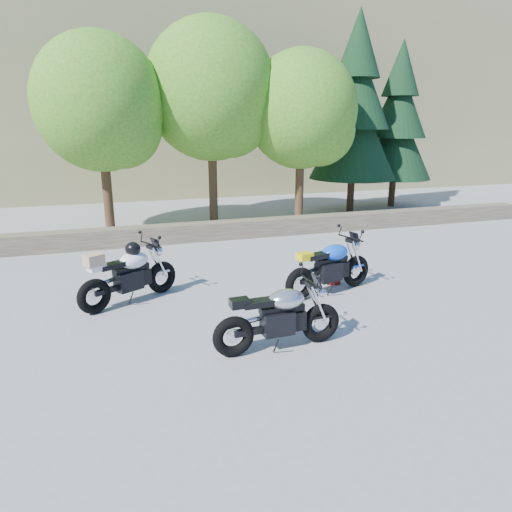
{
  "coord_description": "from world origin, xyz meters",
  "views": [
    {
      "loc": [
        -2.34,
        -7.08,
        3.21
      ],
      "look_at": [
        0.2,
        1.0,
        0.75
      ],
      "focal_mm": 32.0,
      "sensor_mm": 36.0,
      "label": 1
    }
  ],
  "objects_px": {
    "silver_bike": "(280,318)",
    "backpack": "(333,275)",
    "blue_bike": "(330,268)",
    "white_bike": "(128,274)"
  },
  "relations": [
    {
      "from": "white_bike",
      "to": "backpack",
      "type": "xyz_separation_m",
      "value": [
        4.08,
        -0.17,
        -0.38
      ]
    },
    {
      "from": "white_bike",
      "to": "silver_bike",
      "type": "bearing_deg",
      "value": -81.12
    },
    {
      "from": "silver_bike",
      "to": "white_bike",
      "type": "relative_size",
      "value": 1.07
    },
    {
      "from": "silver_bike",
      "to": "backpack",
      "type": "xyz_separation_m",
      "value": [
        2.06,
        2.37,
        -0.31
      ]
    },
    {
      "from": "silver_bike",
      "to": "blue_bike",
      "type": "bearing_deg",
      "value": 45.05
    },
    {
      "from": "white_bike",
      "to": "blue_bike",
      "type": "height_order",
      "value": "white_bike"
    },
    {
      "from": "white_bike",
      "to": "blue_bike",
      "type": "relative_size",
      "value": 0.9
    },
    {
      "from": "silver_bike",
      "to": "blue_bike",
      "type": "height_order",
      "value": "blue_bike"
    },
    {
      "from": "silver_bike",
      "to": "backpack",
      "type": "relative_size",
      "value": 5.31
    },
    {
      "from": "silver_bike",
      "to": "blue_bike",
      "type": "relative_size",
      "value": 0.97
    }
  ]
}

